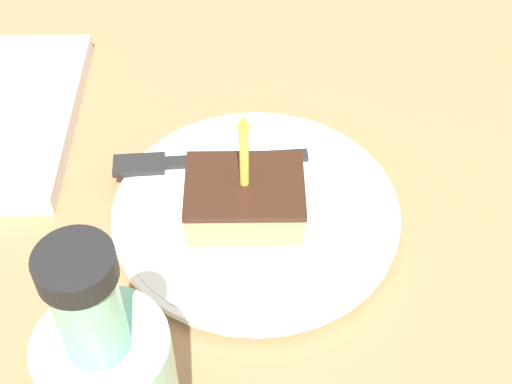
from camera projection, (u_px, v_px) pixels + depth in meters
ground_plane at (287, 249)px, 0.61m from camera, size 2.40×2.40×0.04m
plate at (256, 213)px, 0.60m from camera, size 0.24×0.24×0.02m
cake_slice at (245, 198)px, 0.57m from camera, size 0.07×0.09×0.11m
fork at (196, 161)px, 0.62m from camera, size 0.03×0.17×0.00m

